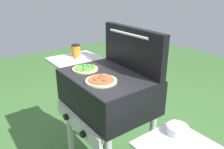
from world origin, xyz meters
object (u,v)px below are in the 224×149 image
(pizza_pepperoni, at_px, (101,80))
(sauce_jar, at_px, (76,50))
(pizza_veggie, at_px, (85,68))
(grill, at_px, (106,93))
(topping_bowl_near, at_px, (177,130))

(pizza_pepperoni, distance_m, sauce_jar, 0.61)
(pizza_veggie, xyz_separation_m, pizza_pepperoni, (0.25, -0.03, -0.00))
(grill, distance_m, pizza_pepperoni, 0.20)
(topping_bowl_near, bearing_deg, pizza_veggie, -167.77)
(grill, height_order, pizza_pepperoni, pizza_pepperoni)
(grill, relative_size, pizza_veggie, 5.24)
(pizza_veggie, bearing_deg, grill, 21.78)
(pizza_pepperoni, bearing_deg, sauce_jar, 167.03)
(grill, relative_size, sauce_jar, 9.51)
(pizza_veggie, relative_size, sauce_jar, 1.81)
(sauce_jar, distance_m, topping_bowl_near, 1.09)
(grill, height_order, sauce_jar, sauce_jar)
(pizza_veggie, relative_size, topping_bowl_near, 1.56)
(pizza_veggie, bearing_deg, sauce_jar, 162.57)
(pizza_veggie, bearing_deg, topping_bowl_near, 12.23)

